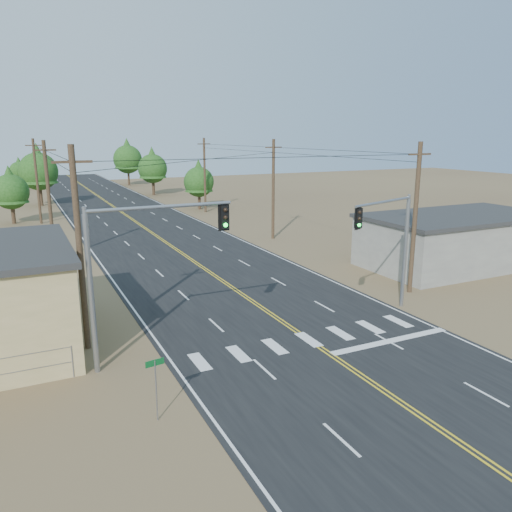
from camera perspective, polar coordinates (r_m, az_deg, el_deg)
ground at (r=20.90m, az=18.15°, el=-16.93°), size 220.00×220.00×0.00m
road at (r=45.75m, az=-8.60°, el=0.40°), size 15.00×200.00×0.02m
building_right at (r=43.76m, az=21.97°, el=1.61°), size 15.00×8.00×4.00m
utility_pole_left_near at (r=25.29m, az=-19.52°, el=0.81°), size 1.80×0.30×10.00m
utility_pole_left_mid at (r=44.99m, az=-22.55°, el=5.90°), size 1.80×0.30×10.00m
utility_pole_left_far at (r=64.87m, az=-23.75°, el=7.88°), size 1.80×0.30×10.00m
utility_pole_right_near at (r=34.45m, az=17.71°, el=4.21°), size 1.80×0.30×10.00m
utility_pole_right_mid at (r=50.70m, az=1.98°, el=7.70°), size 1.80×0.30×10.00m
utility_pole_right_far at (r=68.96m, az=-5.88°, el=9.23°), size 1.80×0.30×10.00m
signal_mast_left at (r=22.78m, az=-13.74°, el=-0.17°), size 6.72×0.44×7.50m
signal_mast_right at (r=30.00m, az=15.35°, el=2.25°), size 5.36×2.09×6.98m
street_sign at (r=19.23m, az=-11.40°, el=-13.72°), size 0.72×0.15×2.46m
tree_left_near at (r=66.31m, az=-26.28°, el=6.96°), size 4.16×4.16×6.94m
tree_left_mid at (r=81.60m, az=-23.65°, el=9.25°), size 5.57×5.57×9.29m
tree_left_far at (r=108.34m, az=-25.43°, el=8.92°), size 3.77×3.77×6.29m
tree_right_near at (r=71.77m, az=-6.56°, el=8.76°), size 4.25×4.25×7.09m
tree_right_mid at (r=90.40m, az=-11.76°, el=10.08°), size 5.05×5.05×8.42m
tree_right_far at (r=109.52m, az=-14.48°, el=10.97°), size 5.87×5.87×9.79m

